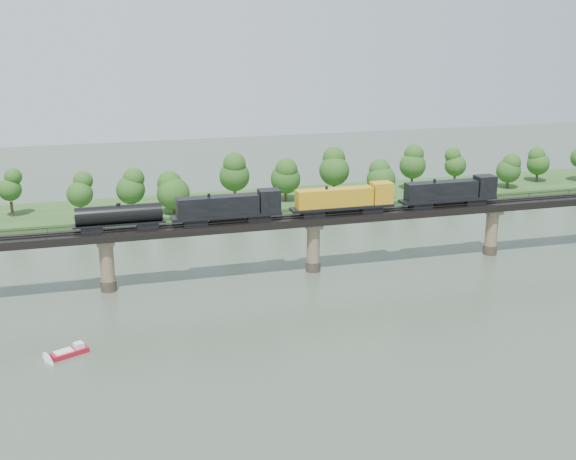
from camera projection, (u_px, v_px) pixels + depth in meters
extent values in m
plane|color=#394738|center=(369.00, 331.00, 117.37)|extent=(400.00, 400.00, 0.00)
cube|color=#284B1E|center=(252.00, 202.00, 195.60)|extent=(300.00, 24.00, 1.60)
cylinder|color=#473A2D|center=(109.00, 285.00, 134.36)|extent=(3.00, 3.00, 2.00)
cylinder|color=#917C5F|center=(107.00, 263.00, 133.09)|extent=(2.60, 2.60, 9.00)
cube|color=#917C5F|center=(105.00, 242.00, 131.96)|extent=(3.20, 3.20, 1.00)
cylinder|color=#473A2D|center=(313.00, 266.00, 144.78)|extent=(3.00, 3.00, 2.00)
cylinder|color=#917C5F|center=(313.00, 245.00, 143.50)|extent=(2.60, 2.60, 9.00)
cube|color=#917C5F|center=(313.00, 226.00, 142.37)|extent=(3.20, 3.20, 1.00)
cylinder|color=#473A2D|center=(490.00, 249.00, 155.19)|extent=(3.00, 3.00, 2.00)
cylinder|color=#917C5F|center=(492.00, 229.00, 153.92)|extent=(2.60, 2.60, 9.00)
cube|color=#917C5F|center=(493.00, 211.00, 152.78)|extent=(3.20, 3.20, 1.00)
cube|color=black|center=(313.00, 219.00, 142.02)|extent=(220.00, 5.00, 1.50)
cube|color=black|center=(315.00, 216.00, 141.09)|extent=(220.00, 0.12, 0.16)
cube|color=black|center=(312.00, 214.00, 142.47)|extent=(220.00, 0.12, 0.16)
cube|color=black|center=(317.00, 215.00, 139.39)|extent=(220.00, 0.10, 0.10)
cube|color=black|center=(310.00, 209.00, 143.82)|extent=(220.00, 0.10, 0.10)
cube|color=black|center=(317.00, 217.00, 139.49)|extent=(0.08, 0.08, 0.70)
cube|color=black|center=(310.00, 211.00, 143.92)|extent=(0.08, 0.08, 0.70)
cylinder|color=#382619|center=(12.00, 209.00, 178.23)|extent=(0.70, 0.70, 3.71)
sphere|color=#1D4814|center=(10.00, 190.00, 176.83)|extent=(5.67, 5.67, 5.67)
sphere|color=#1D4814|center=(8.00, 177.00, 175.96)|extent=(4.25, 4.25, 4.25)
cylinder|color=#382619|center=(81.00, 213.00, 175.29)|extent=(0.70, 0.70, 3.51)
sphere|color=#1D4814|center=(80.00, 194.00, 173.97)|extent=(6.31, 6.31, 6.31)
sphere|color=#1D4814|center=(79.00, 182.00, 173.14)|extent=(4.73, 4.73, 4.73)
cylinder|color=#382619|center=(132.00, 207.00, 180.82)|extent=(0.70, 0.70, 3.34)
sphere|color=#1D4814|center=(131.00, 190.00, 179.56)|extent=(7.18, 7.18, 7.18)
sphere|color=#1D4814|center=(130.00, 179.00, 178.77)|extent=(5.39, 5.39, 5.39)
cylinder|color=#382619|center=(174.00, 208.00, 181.07)|extent=(0.70, 0.70, 2.83)
sphere|color=#1D4814|center=(173.00, 193.00, 180.01)|extent=(8.26, 8.26, 8.26)
sphere|color=#1D4814|center=(173.00, 184.00, 179.34)|extent=(6.19, 6.19, 6.19)
cylinder|color=#382619|center=(235.00, 195.00, 191.36)|extent=(0.70, 0.70, 3.96)
sphere|color=#1D4814|center=(234.00, 176.00, 189.86)|extent=(8.07, 8.07, 8.07)
sphere|color=#1D4814|center=(234.00, 164.00, 188.92)|extent=(6.05, 6.05, 6.05)
cylinder|color=#382619|center=(286.00, 195.00, 193.57)|extent=(0.70, 0.70, 3.27)
sphere|color=#1D4814|center=(286.00, 179.00, 192.34)|extent=(8.03, 8.03, 8.03)
sphere|color=#1D4814|center=(286.00, 169.00, 191.57)|extent=(6.02, 6.02, 6.02)
cylinder|color=#382619|center=(334.00, 189.00, 198.24)|extent=(0.70, 0.70, 3.92)
sphere|color=#1D4814|center=(334.00, 171.00, 196.75)|extent=(8.29, 8.29, 8.29)
sphere|color=#1D4814|center=(334.00, 159.00, 195.83)|extent=(6.21, 6.21, 6.21)
cylinder|color=#382619|center=(381.00, 194.00, 194.79)|extent=(0.70, 0.70, 3.02)
sphere|color=#1D4814|center=(381.00, 180.00, 193.64)|extent=(7.74, 7.74, 7.74)
sphere|color=#1D4814|center=(381.00, 170.00, 192.93)|extent=(5.80, 5.80, 5.80)
cylinder|color=#382619|center=(412.00, 183.00, 206.13)|extent=(0.70, 0.70, 3.80)
sphere|color=#1D4814|center=(413.00, 166.00, 204.69)|extent=(7.47, 7.47, 7.47)
sphere|color=#1D4814|center=(413.00, 155.00, 203.80)|extent=(5.60, 5.60, 5.60)
cylinder|color=#382619|center=(454.00, 181.00, 209.96)|extent=(0.70, 0.70, 3.38)
sphere|color=#1D4814|center=(455.00, 166.00, 208.68)|extent=(6.23, 6.23, 6.23)
sphere|color=#1D4814|center=(456.00, 156.00, 207.88)|extent=(4.67, 4.67, 4.67)
cylinder|color=#382619|center=(507.00, 183.00, 208.23)|extent=(0.70, 0.70, 2.77)
sphere|color=#1D4814|center=(508.00, 171.00, 207.19)|extent=(7.04, 7.04, 7.04)
sphere|color=#1D4814|center=(509.00, 163.00, 206.53)|extent=(5.28, 5.28, 5.28)
cylinder|color=#382619|center=(537.00, 177.00, 216.45)|extent=(0.70, 0.70, 2.94)
sphere|color=#1D4814|center=(538.00, 164.00, 215.33)|extent=(6.73, 6.73, 6.73)
sphere|color=#1D4814|center=(539.00, 156.00, 214.64)|extent=(5.05, 5.05, 5.05)
cube|color=black|center=(474.00, 201.00, 150.81)|extent=(4.43, 2.66, 1.22)
cube|color=black|center=(421.00, 205.00, 147.64)|extent=(4.43, 2.66, 1.22)
cube|color=black|center=(448.00, 199.00, 149.01)|extent=(21.03, 3.32, 0.55)
cube|color=black|center=(441.00, 190.00, 148.00)|extent=(15.50, 2.99, 3.54)
cube|color=black|center=(485.00, 186.00, 150.50)|extent=(3.99, 3.32, 4.21)
cylinder|color=black|center=(448.00, 202.00, 149.18)|extent=(6.64, 1.55, 1.55)
cube|color=black|center=(371.00, 209.00, 144.76)|extent=(4.43, 2.66, 1.22)
cube|color=black|center=(313.00, 213.00, 141.59)|extent=(4.43, 2.66, 1.22)
cube|color=black|center=(342.00, 207.00, 142.96)|extent=(21.03, 3.32, 0.55)
cube|color=#C28B17|center=(334.00, 197.00, 141.95)|extent=(15.50, 2.99, 3.54)
cube|color=#C28B17|center=(381.00, 193.00, 144.45)|extent=(3.99, 3.32, 4.21)
cylinder|color=black|center=(342.00, 210.00, 143.13)|extent=(6.64, 1.55, 1.55)
cube|color=black|center=(258.00, 217.00, 138.71)|extent=(4.43, 2.66, 1.22)
cube|color=black|center=(195.00, 222.00, 135.54)|extent=(4.43, 2.66, 1.22)
cube|color=black|center=(227.00, 215.00, 136.91)|extent=(21.03, 3.32, 0.55)
cube|color=black|center=(218.00, 205.00, 135.89)|extent=(15.50, 2.99, 3.54)
cube|color=black|center=(269.00, 200.00, 138.39)|extent=(3.99, 3.32, 4.21)
cylinder|color=black|center=(227.00, 218.00, 137.08)|extent=(6.64, 1.55, 1.55)
cube|color=black|center=(147.00, 225.00, 133.24)|extent=(3.87, 2.44, 1.22)
cube|color=black|center=(92.00, 229.00, 130.64)|extent=(3.87, 2.44, 1.22)
cube|color=black|center=(120.00, 223.00, 131.74)|extent=(16.60, 2.66, 0.33)
cylinder|color=black|center=(119.00, 214.00, 131.23)|extent=(15.50, 3.32, 3.32)
cylinder|color=black|center=(118.00, 205.00, 130.73)|extent=(0.77, 0.77, 0.55)
cube|color=#A81321|center=(69.00, 353.00, 108.78)|extent=(5.91, 4.14, 0.78)
cube|color=white|center=(63.00, 352.00, 108.10)|extent=(3.13, 2.63, 0.28)
cube|color=white|center=(79.00, 345.00, 109.52)|extent=(1.77, 1.77, 0.78)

